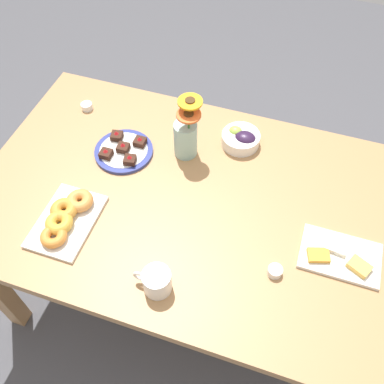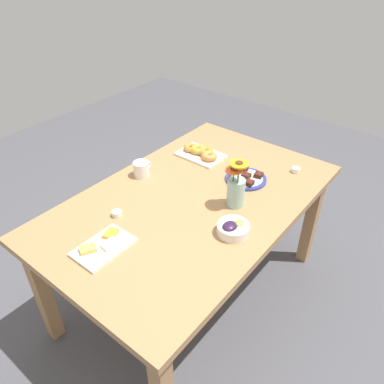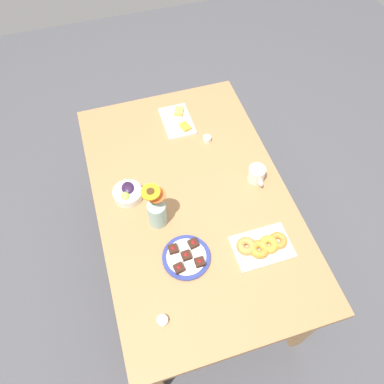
{
  "view_description": "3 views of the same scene",
  "coord_description": "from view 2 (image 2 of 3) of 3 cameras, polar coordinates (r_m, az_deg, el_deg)",
  "views": [
    {
      "loc": [
        -0.29,
        0.86,
        2.0
      ],
      "look_at": [
        0.0,
        0.0,
        0.78
      ],
      "focal_mm": 40.0,
      "sensor_mm": 36.0,
      "label": 1
    },
    {
      "loc": [
        -1.24,
        -0.99,
        1.9
      ],
      "look_at": [
        0.0,
        0.0,
        0.78
      ],
      "focal_mm": 35.0,
      "sensor_mm": 36.0,
      "label": 2
    },
    {
      "loc": [
        1.02,
        -0.31,
        2.4
      ],
      "look_at": [
        0.0,
        0.0,
        0.78
      ],
      "focal_mm": 35.0,
      "sensor_mm": 36.0,
      "label": 3
    }
  ],
  "objects": [
    {
      "name": "ground_plane",
      "position": [
        2.48,
        0.0,
        -14.9
      ],
      "size": [
        6.0,
        6.0,
        0.0
      ],
      "primitive_type": "plane",
      "color": "#4C4C51"
    },
    {
      "name": "dining_table",
      "position": [
        2.02,
        0.0,
        -2.91
      ],
      "size": [
        1.6,
        1.0,
        0.74
      ],
      "color": "#A87A4C",
      "rests_on": "ground_plane"
    },
    {
      "name": "coffee_mug",
      "position": [
        2.15,
        -7.71,
        3.52
      ],
      "size": [
        0.13,
        0.09,
        0.09
      ],
      "color": "white",
      "rests_on": "dining_table"
    },
    {
      "name": "grape_bowl",
      "position": [
        1.74,
        6.25,
        -5.54
      ],
      "size": [
        0.15,
        0.15,
        0.07
      ],
      "color": "white",
      "rests_on": "dining_table"
    },
    {
      "name": "cheese_platter",
      "position": [
        1.72,
        -13.37,
        -8.02
      ],
      "size": [
        0.26,
        0.17,
        0.03
      ],
      "color": "white",
      "rests_on": "dining_table"
    },
    {
      "name": "croissant_platter",
      "position": [
        2.33,
        1.41,
        6.01
      ],
      "size": [
        0.19,
        0.28,
        0.05
      ],
      "color": "white",
      "rests_on": "dining_table"
    },
    {
      "name": "jam_cup_honey",
      "position": [
        1.88,
        -11.39,
        -3.21
      ],
      "size": [
        0.05,
        0.05,
        0.03
      ],
      "color": "white",
      "rests_on": "dining_table"
    },
    {
      "name": "jam_cup_berry",
      "position": [
        2.26,
        15.55,
        3.29
      ],
      "size": [
        0.05,
        0.05,
        0.03
      ],
      "color": "white",
      "rests_on": "dining_table"
    },
    {
      "name": "dessert_plate",
      "position": [
        2.13,
        8.22,
        2.1
      ],
      "size": [
        0.23,
        0.23,
        0.05
      ],
      "color": "navy",
      "rests_on": "dining_table"
    },
    {
      "name": "flower_vase",
      "position": [
        1.88,
        6.7,
        0.34
      ],
      "size": [
        0.11,
        0.11,
        0.26
      ],
      "color": "#99C1B7",
      "rests_on": "dining_table"
    }
  ]
}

